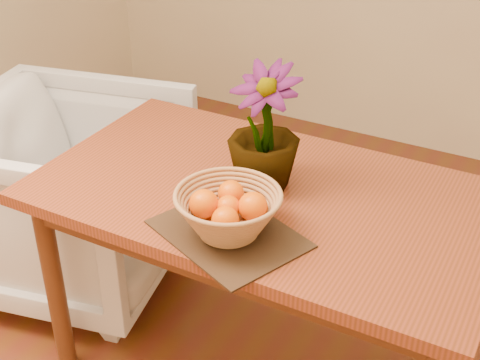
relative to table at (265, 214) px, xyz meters
The scene contains 6 objects.
table is the anchor object (origin of this frame).
placemat 0.27m from the table, 86.88° to the right, with size 0.39×0.29×0.01m, color #382414.
wicker_basket 0.30m from the table, 86.88° to the right, with size 0.29×0.29×0.12m.
orange_pile 0.31m from the table, 86.88° to the right, with size 0.20×0.19×0.08m.
potted_plant 0.28m from the table, 131.24° to the left, with size 0.22×0.22×0.39m, color #154313.
armchair 0.97m from the table, behind, with size 0.83×0.78×0.85m, color gray.
Camera 1 is at (0.75, -1.25, 1.81)m, focal length 50.00 mm.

